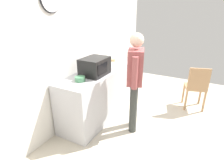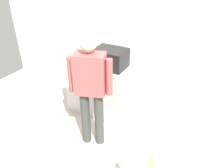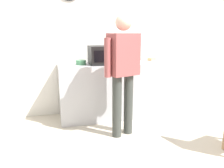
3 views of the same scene
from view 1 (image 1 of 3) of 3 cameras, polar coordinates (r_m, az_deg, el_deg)
The scene contains 10 objects.
ground_plane at distance 3.47m, azimuth 13.93°, elevation -14.20°, with size 6.00×6.00×0.00m, color beige.
back_wall at distance 3.58m, azimuth -9.85°, elevation 10.31°, with size 5.40×0.13×2.60m.
kitchen_counter at distance 3.71m, azimuth -3.46°, elevation -2.66°, with size 2.00×0.62×0.93m, color #B7B7BC.
microwave at distance 3.27m, azimuth -5.24°, elevation 5.39°, with size 0.50×0.39×0.30m.
sandwich_plate at distance 4.11m, azimuth 0.28°, elevation 7.11°, with size 0.23×0.23×0.07m.
salad_bowl at distance 3.03m, azimuth -9.74°, elevation 1.55°, with size 0.16×0.16×0.08m, color #4C8E60.
fork_utensil at distance 3.03m, azimuth -13.39°, elevation 0.60°, with size 0.17×0.02×0.01m, color silver.
spoon_utensil at distance 3.58m, azimuth 0.46°, elevation 4.57°, with size 0.17×0.02×0.01m, color silver.
person_standing at distance 3.06m, azimuth 7.04°, elevation 2.30°, with size 0.56×0.36×1.68m.
wooden_chair at distance 4.23m, azimuth 24.33°, elevation -0.60°, with size 0.50×0.50×0.94m.
Camera 1 is at (-2.76, -0.56, 2.02)m, focal length 29.93 mm.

